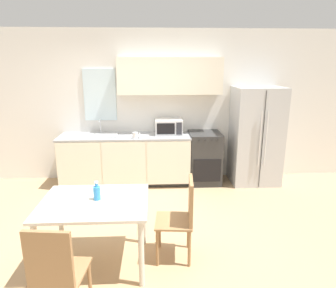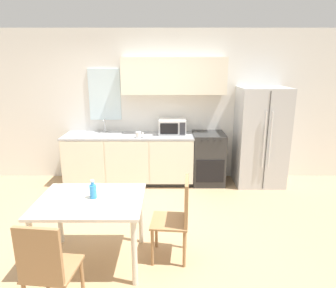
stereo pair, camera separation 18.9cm
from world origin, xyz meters
TOP-DOWN VIEW (x-y plane):
  - ground_plane at (0.00, 0.00)m, footprint 12.00×12.00m
  - wall_back at (0.08, 2.02)m, footprint 12.00×0.38m
  - kitchen_counter at (-0.24, 1.72)m, footprint 2.29×0.63m
  - oven_range at (1.18, 1.72)m, footprint 0.56×0.63m
  - refrigerator at (2.09, 1.69)m, footprint 0.83×0.71m
  - kitchen_sink at (-0.68, 1.72)m, footprint 0.62×0.40m
  - microwave at (0.54, 1.80)m, footprint 0.48×0.38m
  - coffee_mug at (-0.03, 1.50)m, footprint 0.13×0.10m
  - dining_table at (-0.35, -0.56)m, footprint 1.10×0.85m
  - dining_chair_near at (-0.52, -1.36)m, footprint 0.44×0.44m
  - dining_chair_side at (0.58, -0.49)m, footprint 0.43×0.43m
  - drink_bottle at (-0.33, -0.52)m, footprint 0.07×0.07m

SIDE VIEW (x-z plane):
  - ground_plane at x=0.00m, z-range 0.00..0.00m
  - kitchen_counter at x=-0.24m, z-range 0.00..0.90m
  - oven_range at x=1.18m, z-range 0.00..0.92m
  - dining_chair_near at x=-0.52m, z-range 0.07..1.00m
  - dining_chair_side at x=0.58m, z-range 0.07..1.00m
  - dining_table at x=-0.35m, z-range 0.26..1.00m
  - drink_bottle at x=-0.33m, z-range 0.72..0.92m
  - refrigerator at x=2.09m, z-range 0.00..1.72m
  - kitchen_sink at x=-0.68m, z-range 0.78..1.03m
  - coffee_mug at x=-0.03m, z-range 0.89..0.99m
  - microwave at x=0.54m, z-range 0.89..1.16m
  - wall_back at x=0.08m, z-range 0.09..2.79m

